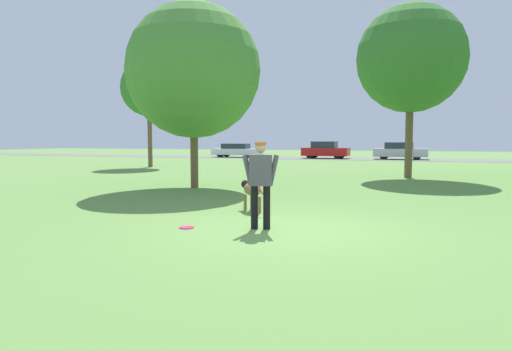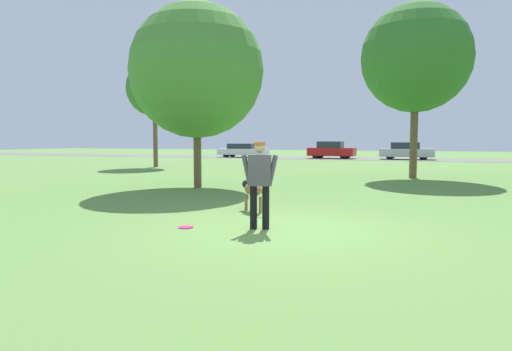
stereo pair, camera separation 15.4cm
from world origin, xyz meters
name	(u,v)px [view 2 (the right image)]	position (x,y,z in m)	size (l,w,h in m)	color
ground_plane	(281,230)	(0.00, 0.00, 0.00)	(120.00, 120.00, 0.00)	#608C42
far_road_strip	(395,159)	(0.00, 31.15, 0.01)	(120.00, 6.00, 0.01)	slate
person	(260,178)	(-0.39, -0.08, 0.93)	(0.67, 0.32, 1.59)	black
dog	(252,190)	(-1.25, 1.81, 0.48)	(0.84, 0.88, 0.68)	olive
frisbee	(186,227)	(-1.71, -0.45, 0.01)	(0.27, 0.27, 0.02)	#E52366
tree_mid_center	(416,58)	(1.91, 12.57, 5.00)	(4.51, 4.51, 7.27)	brown
tree_far_left	(154,88)	(-12.63, 15.43, 4.61)	(3.30, 3.30, 6.28)	brown
tree_near_left	(197,71)	(-4.82, 5.92, 3.91)	(4.47, 4.47, 6.15)	brown
parked_car_white	(243,150)	(-13.35, 30.85, 0.63)	(4.52, 1.84, 1.25)	white
parked_car_red	(331,150)	(-5.20, 30.95, 0.71)	(3.96, 1.89, 1.46)	red
parked_car_silver	(407,151)	(0.90, 31.09, 0.69)	(4.22, 1.78, 1.39)	#B7B7BC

